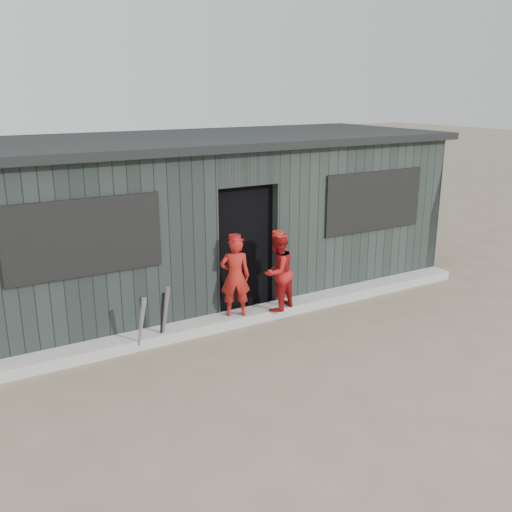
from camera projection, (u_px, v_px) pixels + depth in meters
ground at (329, 367)px, 7.13m from camera, size 80.00×80.00×0.00m
curb at (255, 314)px, 8.62m from camera, size 8.00×0.36×0.15m
bat_left at (141, 325)px, 7.39m from camera, size 0.13×0.31×0.81m
bat_mid at (165, 315)px, 7.66m from camera, size 0.12×0.27×0.85m
bat_right at (163, 318)px, 7.69m from camera, size 0.12×0.22×0.75m
player_red_left at (235, 277)px, 8.23m from camera, size 0.51×0.44×1.19m
player_red_right at (278, 272)px, 8.46m from camera, size 0.71×0.64×1.19m
player_grey_back at (261, 267)px, 9.15m from camera, size 0.60×0.40×1.21m
dugout at (205, 215)px, 9.67m from camera, size 8.30×3.30×2.62m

